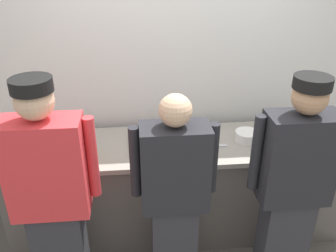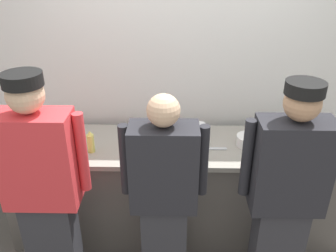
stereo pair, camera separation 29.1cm
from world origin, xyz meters
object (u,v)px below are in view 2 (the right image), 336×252
chef_near_left (44,189)px  chef_center (164,196)px  squeeze_bottle_secondary (91,142)px  ramekin_green_sauce (258,154)px  plate_stack_rear (41,146)px  ramekin_yellow_sauce (53,132)px  sheet_tray (160,143)px  chefs_knife (207,148)px  deli_cup (200,129)px  squeeze_bottle_primary (327,148)px  chef_far_right (285,195)px  plate_stack_front (248,141)px  mixing_bowl_steel (282,134)px

chef_near_left → chef_center: (0.80, 0.05, -0.09)m
squeeze_bottle_secondary → ramekin_green_sauce: size_ratio=1.97×
plate_stack_rear → ramekin_yellow_sauce: bearing=83.0°
sheet_tray → chefs_knife: (0.38, -0.07, -0.01)m
chef_near_left → deli_cup: (1.08, 0.84, 0.02)m
plate_stack_rear → squeeze_bottle_primary: squeeze_bottle_primary is taller
deli_cup → ramekin_green_sauce: bearing=-41.5°
chef_center → deli_cup: (0.29, 0.79, 0.11)m
chef_near_left → ramekin_yellow_sauce: chef_near_left is taller
chef_far_right → chef_center: bearing=176.2°
chef_center → plate_stack_front: 0.91m
plate_stack_front → mixing_bowl_steel: (0.29, 0.08, 0.02)m
chef_far_right → plate_stack_rear: chef_far_right is taller
chef_far_right → squeeze_bottle_secondary: bearing=159.2°
plate_stack_rear → sheet_tray: bearing=6.1°
mixing_bowl_steel → sheet_tray: size_ratio=0.64×
ramekin_yellow_sauce → chef_near_left: bearing=-77.3°
plate_stack_rear → squeeze_bottle_primary: bearing=-2.2°
chef_near_left → chefs_knife: bearing=27.6°
ramekin_green_sauce → deli_cup: (-0.42, 0.38, 0.03)m
ramekin_yellow_sauce → plate_stack_rear: bearing=-97.0°
plate_stack_front → deli_cup: size_ratio=1.93×
ramekin_yellow_sauce → chef_far_right: bearing=-24.1°
ramekin_green_sauce → mixing_bowl_steel: bearing=46.9°
chef_far_right → plate_stack_front: (-0.13, 0.66, 0.04)m
plate_stack_rear → squeeze_bottle_secondary: bearing=-3.9°
ramekin_yellow_sauce → chefs_knife: ramekin_yellow_sauce is taller
chef_center → ramekin_yellow_sauce: (-0.98, 0.74, 0.09)m
sheet_tray → chefs_knife: 0.39m
chef_near_left → chef_center: size_ratio=1.09×
chef_center → ramekin_green_sauce: 0.83m
plate_stack_front → sheet_tray: 0.73m
chef_center → squeeze_bottle_secondary: 0.77m
chef_far_right → mixing_bowl_steel: (0.17, 0.74, 0.05)m
chef_far_right → squeeze_bottle_primary: (0.43, 0.47, 0.09)m
chef_near_left → squeeze_bottle_primary: 2.08m
ramekin_yellow_sauce → ramekin_green_sauce: bearing=-11.0°
squeeze_bottle_primary → squeeze_bottle_secondary: size_ratio=1.03×
chef_center → plate_stack_front: chef_center is taller
plate_stack_front → plate_stack_rear: plate_stack_front is taller
mixing_bowl_steel → chefs_knife: mixing_bowl_steel is taller
chef_far_right → sheet_tray: size_ratio=3.24×
chef_far_right → squeeze_bottle_primary: chef_far_right is taller
chef_center → chef_far_right: bearing=-3.8°
squeeze_bottle_primary → ramekin_green_sauce: squeeze_bottle_primary is taller
sheet_tray → squeeze_bottle_secondary: 0.56m
ramekin_green_sauce → sheet_tray: bearing=166.0°
plate_stack_rear → ramekin_green_sauce: size_ratio=2.15×
chef_center → mixing_bowl_steel: bearing=35.4°
ramekin_yellow_sauce → ramekin_green_sauce: 1.72m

